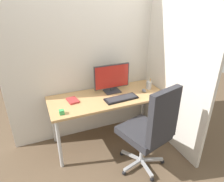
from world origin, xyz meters
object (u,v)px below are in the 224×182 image
mouse (144,90)px  desk_clamp_accessory (62,112)px  pen_holder (149,85)px  monitor (112,78)px  keyboard (121,98)px  notebook (73,100)px  office_chair (151,128)px

mouse → desk_clamp_accessory: 1.16m
pen_holder → monitor: bearing=167.1°
pen_holder → mouse: bearing=-149.8°
keyboard → notebook: size_ratio=2.52×
pen_holder → notebook: pen_holder is taller
pen_holder → notebook: (-1.09, 0.04, -0.04)m
mouse → keyboard: bearing=-152.5°
monitor → office_chair: bearing=-82.5°
keyboard → desk_clamp_accessory: size_ratio=7.96×
office_chair → desk_clamp_accessory: bearing=149.9°
mouse → notebook: mouse is taller
notebook → desk_clamp_accessory: (-0.18, -0.25, 0.01)m
monitor → mouse: (0.40, -0.19, -0.18)m
office_chair → notebook: bearing=132.0°
office_chair → notebook: office_chair is taller
mouse → pen_holder: (0.12, 0.07, 0.03)m
pen_holder → notebook: bearing=177.9°
desk_clamp_accessory → monitor: bearing=24.0°
keyboard → desk_clamp_accessory: desk_clamp_accessory is taller
keyboard → desk_clamp_accessory: bearing=-175.1°
office_chair → notebook: size_ratio=6.32×
keyboard → pen_holder: size_ratio=2.42×
mouse → notebook: size_ratio=0.47×
monitor → keyboard: 0.33m
mouse → monitor: bearing=170.5°
keyboard → pen_holder: pen_holder is taller
office_chair → mouse: bearing=65.8°
office_chair → keyboard: bearing=99.4°
monitor → notebook: size_ratio=2.85×
office_chair → keyboard: office_chair is taller
keyboard → notebook: (-0.59, 0.19, -0.00)m
desk_clamp_accessory → mouse: bearing=7.1°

